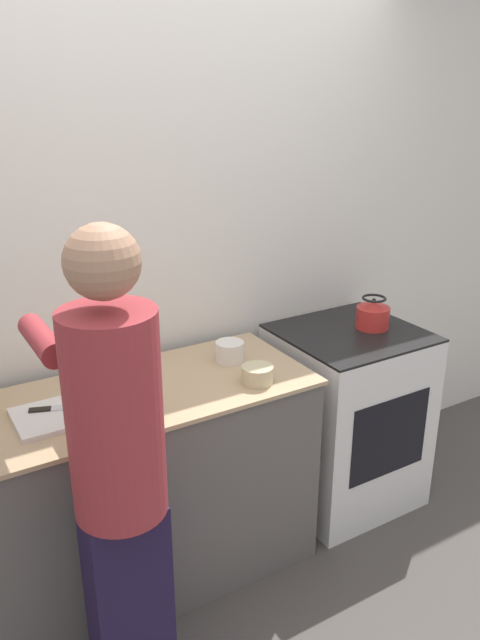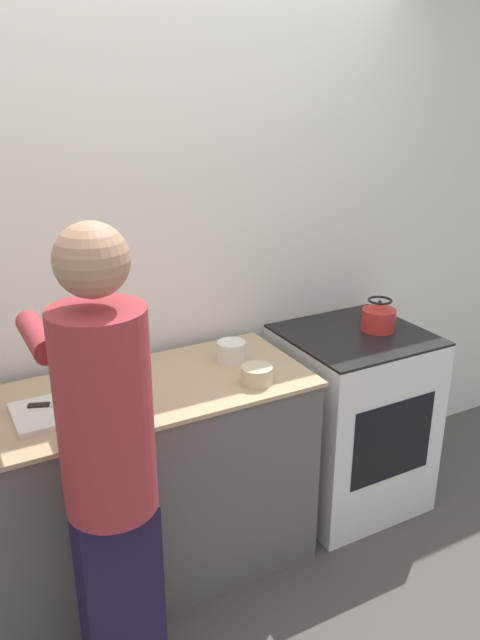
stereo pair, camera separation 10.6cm
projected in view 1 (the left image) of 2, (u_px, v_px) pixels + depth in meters
The scene contains 10 objects.
ground_plane at pixel (233, 593), 2.65m from camera, with size 12.00×12.00×0.00m, color #4C4742.
wall_back at pixel (153, 260), 2.74m from camera, with size 8.00×0.05×2.60m.
counter at pixel (120, 496), 2.55m from camera, with size 1.63×0.61×0.90m.
oven at pixel (346, 416), 3.14m from camera, with size 0.65×0.62×0.92m.
person at pixel (118, 467), 1.90m from camera, with size 0.32×0.57×1.69m.
cutting_board at pixel (57, 415), 2.26m from camera, with size 0.30×0.25×0.02m.
knife at pixel (56, 408), 2.28m from camera, with size 0.21×0.10×0.01m.
kettle at pixel (373, 315), 3.00m from camera, with size 0.16×0.16×0.16m.
bowl_prep at pixel (257, 375), 2.51m from camera, with size 0.13×0.13×0.07m.
bowl_mixing at pixel (230, 352), 2.70m from camera, with size 0.12×0.12×0.09m.
Camera 1 is at (-1.04, -1.79, 2.03)m, focal length 35.00 mm.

